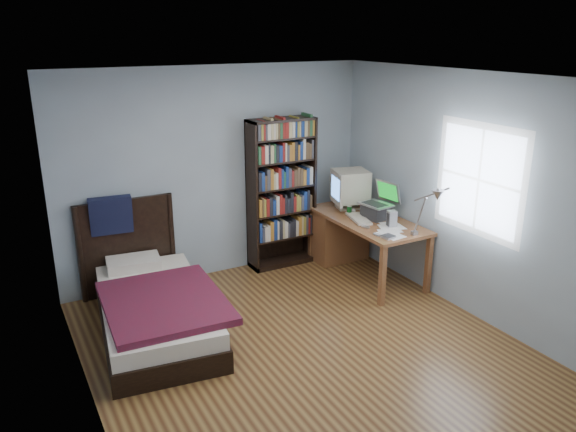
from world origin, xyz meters
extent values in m
plane|color=#502D17|center=(0.00, 0.00, 0.00)|extent=(4.20, 4.20, 0.00)
plane|color=white|center=(0.00, 0.00, 2.50)|extent=(4.20, 4.20, 0.00)
cube|color=gray|center=(0.00, 2.10, 1.25)|extent=(3.80, 0.04, 2.50)
cube|color=gray|center=(0.00, -2.10, 1.25)|extent=(3.80, 0.04, 2.50)
cube|color=gray|center=(-1.90, 0.00, 1.25)|extent=(0.04, 4.20, 2.50)
cube|color=gray|center=(1.90, 0.00, 1.25)|extent=(0.04, 4.20, 2.50)
cube|color=white|center=(1.89, -0.15, 1.45)|extent=(0.01, 1.14, 1.14)
cube|color=white|center=(1.88, -0.15, 1.45)|extent=(0.01, 1.00, 1.00)
cube|color=brown|center=(1.50, 1.14, 0.71)|extent=(0.75, 1.59, 0.04)
cube|color=brown|center=(1.18, 0.39, 0.34)|extent=(0.06, 0.06, 0.69)
cube|color=brown|center=(1.83, 0.39, 0.34)|extent=(0.06, 0.06, 0.69)
cube|color=brown|center=(1.18, 1.88, 0.34)|extent=(0.06, 0.06, 0.69)
cube|color=brown|center=(1.83, 1.88, 0.34)|extent=(0.06, 0.06, 0.69)
cube|color=brown|center=(1.50, 1.71, 0.34)|extent=(0.69, 0.40, 0.68)
cube|color=beige|center=(1.53, 1.59, 0.75)|extent=(0.32, 0.29, 0.03)
cylinder|color=beige|center=(1.53, 1.59, 0.79)|extent=(0.10, 0.10, 0.06)
cube|color=beige|center=(1.56, 1.59, 1.02)|extent=(0.50, 0.48, 0.39)
cube|color=#C0B6A0|center=(1.36, 1.59, 1.02)|extent=(0.14, 0.40, 0.41)
cube|color=#4486F6|center=(1.34, 1.59, 1.02)|extent=(0.09, 0.30, 0.27)
cube|color=#2D2D30|center=(1.59, 1.09, 0.81)|extent=(0.28, 0.31, 0.16)
cube|color=silver|center=(1.59, 1.09, 0.90)|extent=(0.32, 0.39, 0.02)
cube|color=#2D2D30|center=(1.57, 1.09, 0.92)|extent=(0.21, 0.31, 0.00)
cube|color=silver|center=(1.76, 1.09, 1.04)|extent=(0.13, 0.37, 0.26)
cube|color=#0CBF26|center=(1.75, 1.09, 1.04)|extent=(0.10, 0.30, 0.20)
cube|color=#99999E|center=(1.62, 0.43, 0.75)|extent=(0.06, 0.05, 0.04)
cylinder|color=#99999E|center=(1.62, 0.36, 0.98)|extent=(0.02, 0.15, 0.41)
cylinder|color=#99999E|center=(1.54, 0.13, 1.28)|extent=(0.17, 0.34, 0.21)
cone|color=#99999E|center=(1.47, -0.03, 1.32)|extent=(0.13, 0.13, 0.11)
cube|color=#C0B6A0|center=(1.38, 1.14, 0.75)|extent=(0.28, 0.48, 0.04)
cube|color=gray|center=(1.57, 0.76, 0.83)|extent=(0.12, 0.12, 0.19)
cylinder|color=#083E1B|center=(1.40, 1.36, 0.78)|extent=(0.06, 0.06, 0.11)
ellipsoid|color=silver|center=(1.50, 1.44, 0.75)|extent=(0.06, 0.11, 0.04)
cube|color=silver|center=(1.29, 0.87, 0.74)|extent=(0.07, 0.10, 0.02)
cube|color=gray|center=(1.25, 0.61, 0.74)|extent=(0.05, 0.09, 0.02)
cube|color=gray|center=(1.31, 0.49, 0.74)|extent=(0.13, 0.13, 0.02)
cube|color=black|center=(0.37, 1.94, 0.93)|extent=(0.03, 0.30, 1.87)
cube|color=black|center=(1.18, 1.94, 0.93)|extent=(0.03, 0.30, 1.87)
cube|color=black|center=(0.78, 1.94, 1.85)|extent=(0.84, 0.30, 0.03)
cube|color=black|center=(0.78, 1.94, 0.03)|extent=(0.84, 0.30, 0.06)
cube|color=black|center=(0.78, 2.08, 0.93)|extent=(0.84, 0.02, 1.87)
cube|color=olive|center=(0.78, 1.92, 0.96)|extent=(0.76, 0.22, 1.67)
cube|color=black|center=(-1.13, 1.05, 0.11)|extent=(1.28, 2.16, 0.22)
cube|color=white|center=(-1.13, 1.05, 0.30)|extent=(1.23, 2.10, 0.16)
cube|color=maroon|center=(-1.10, 0.79, 0.41)|extent=(1.16, 1.39, 0.07)
cube|color=white|center=(-1.13, 1.82, 0.43)|extent=(0.60, 0.43, 0.12)
cube|color=black|center=(-1.13, 2.06, 0.55)|extent=(1.08, 0.05, 1.10)
cylinder|color=black|center=(-1.64, 2.04, 0.55)|extent=(0.06, 0.06, 1.10)
cylinder|color=black|center=(-0.62, 2.04, 0.55)|extent=(0.06, 0.06, 1.10)
cube|color=black|center=(-1.28, 2.03, 0.95)|extent=(0.46, 0.20, 0.43)
camera|label=1|loc=(-2.37, -3.97, 2.86)|focal=35.00mm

